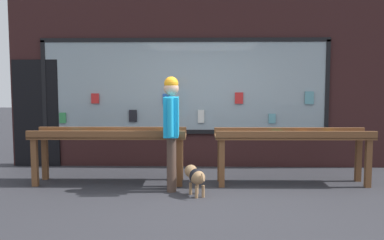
# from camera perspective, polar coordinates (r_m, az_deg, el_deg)

# --- Properties ---
(ground_plane) EXTENTS (40.00, 40.00, 0.00)m
(ground_plane) POSITION_cam_1_polar(r_m,az_deg,el_deg) (6.26, 1.03, -10.46)
(ground_plane) COLOR #2D2D33
(shopfront_facade) EXTENTS (7.49, 0.29, 3.26)m
(shopfront_facade) POSITION_cam_1_polar(r_m,az_deg,el_deg) (8.41, 0.77, 4.76)
(shopfront_facade) COLOR #331919
(shopfront_facade) RESTS_ON ground_plane
(display_table_left) EXTENTS (2.54, 0.68, 0.90)m
(display_table_left) POSITION_cam_1_polar(r_m,az_deg,el_deg) (7.19, -10.93, -2.57)
(display_table_left) COLOR brown
(display_table_left) RESTS_ON ground_plane
(display_table_right) EXTENTS (2.54, 0.63, 0.91)m
(display_table_right) POSITION_cam_1_polar(r_m,az_deg,el_deg) (7.16, 13.23, -2.66)
(display_table_right) COLOR brown
(display_table_right) RESTS_ON ground_plane
(person_browsing) EXTENTS (0.23, 0.69, 1.76)m
(person_browsing) POSITION_cam_1_polar(r_m,az_deg,el_deg) (6.54, -2.77, -0.48)
(person_browsing) COLOR #4C382D
(person_browsing) RESTS_ON ground_plane
(small_dog) EXTENTS (0.36, 0.53, 0.43)m
(small_dog) POSITION_cam_1_polar(r_m,az_deg,el_deg) (6.37, 0.49, -7.47)
(small_dog) COLOR #99724C
(small_dog) RESTS_ON ground_plane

